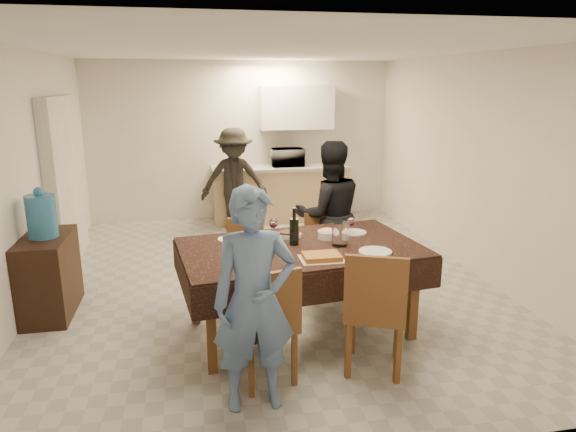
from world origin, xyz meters
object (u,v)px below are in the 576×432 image
savoury_tart (322,257)px  person_near (255,301)px  console (49,275)px  person_kitchen (234,180)px  water_jug (42,216)px  water_pitcher (340,234)px  microwave (287,157)px  dining_table (301,250)px  wine_bottle (294,226)px  person_far (329,215)px

savoury_tart → person_near: bearing=-134.1°
console → person_kitchen: person_kitchen is taller
water_jug → person_kitchen: 3.39m
water_jug → water_pitcher: 2.87m
savoury_tart → microwave: microwave is taller
water_jug → person_near: bearing=-45.8°
person_kitchen → microwave: bearing=26.0°
savoury_tart → person_kitchen: bearing=95.9°
dining_table → wine_bottle: wine_bottle is taller
console → person_far: 2.97m
dining_table → savoury_tart: savoury_tart is taller
person_near → microwave: bearing=74.5°
dining_table → wine_bottle: bearing=127.7°
dining_table → wine_bottle: 0.22m
console → person_far: (2.93, 0.22, 0.42)m
water_jug → savoury_tart: 2.76m
water_jug → person_far: 2.94m
dining_table → person_kitchen: bearing=87.6°
wine_bottle → person_near: bearing=-114.4°
dining_table → person_kitchen: 3.51m
dining_table → water_jug: water_jug is taller
dining_table → person_kitchen: (-0.30, 3.49, 0.00)m
console → water_pitcher: size_ratio=3.99×
savoury_tart → water_jug: bearing=154.0°
console → savoury_tart: 2.79m
water_jug → person_near: person_near is taller
water_jug → water_pitcher: size_ratio=1.91×
person_near → water_jug: bearing=131.9°
water_jug → wine_bottle: water_jug is taller
console → water_jug: size_ratio=2.09×
microwave → person_far: (-0.07, -2.89, -0.23)m
water_pitcher → water_jug: bearing=162.2°
water_pitcher → person_near: bearing=-132.0°
microwave → person_near: size_ratio=0.32×
console → water_pitcher: (2.73, -0.88, 0.54)m
wine_bottle → person_near: person_near is taller
water_pitcher → console: bearing=162.2°
console → person_kitchen: size_ratio=0.55×
dining_table → microwave: microwave is taller
microwave → person_far: person_far is taller
savoury_tart → person_near: 0.93m
dining_table → console: 2.55m
water_pitcher → person_kitchen: person_kitchen is taller
water_pitcher → person_kitchen: size_ratio=0.14×
savoury_tart → person_near: person_near is taller
water_pitcher → person_near: size_ratio=0.14×
savoury_tart → person_kitchen: size_ratio=0.23×
wine_bottle → microwave: 3.95m
wine_bottle → person_near: size_ratio=0.21×
dining_table → microwave: (0.62, 3.94, 0.26)m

